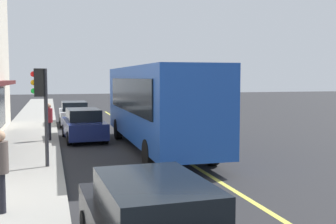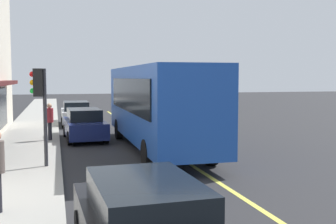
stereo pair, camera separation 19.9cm
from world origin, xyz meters
TOP-DOWN VIEW (x-y plane):
  - ground at (0.00, 0.00)m, footprint 120.00×120.00m
  - sidewalk at (0.00, 5.82)m, footprint 80.00×2.86m
  - lane_centre_stripe at (0.00, 0.00)m, footprint 36.00×0.16m
  - bus at (-2.56, 0.43)m, footprint 11.15×2.69m
  - traffic_light at (-5.50, 5.04)m, footprint 0.30×0.52m
  - car_navy at (1.15, 3.19)m, footprint 4.37×2.00m
  - car_white at (7.91, 3.27)m, footprint 4.30×1.86m
  - pedestrian_near_storefront at (0.45, 4.82)m, footprint 0.34×0.34m
  - pedestrian_mid_block at (-10.18, 5.80)m, footprint 0.34×0.34m

SIDE VIEW (x-z plane):
  - ground at x=0.00m, z-range 0.00..0.00m
  - lane_centre_stripe at x=0.00m, z-range 0.00..0.01m
  - sidewalk at x=0.00m, z-range 0.00..0.15m
  - car_navy at x=1.15m, z-range -0.02..1.50m
  - car_white at x=7.91m, z-range -0.02..1.50m
  - pedestrian_near_storefront at x=0.45m, z-range 0.32..2.04m
  - pedestrian_mid_block at x=-10.18m, z-range 0.34..2.14m
  - bus at x=-2.56m, z-range 0.24..3.74m
  - traffic_light at x=-5.50m, z-range 0.93..4.13m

